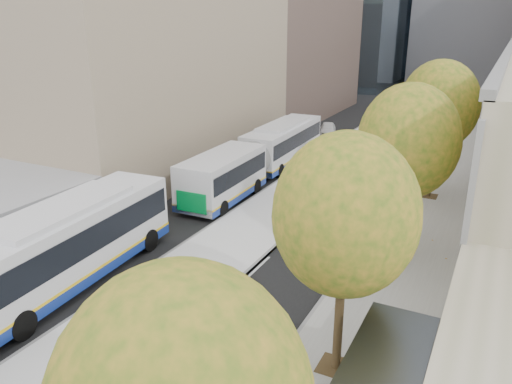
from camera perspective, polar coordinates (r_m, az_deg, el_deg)
The scene contains 8 objects.
bus_platform at distance 38.00m, azimuth 8.85°, elevation 3.10°, with size 4.25×150.00×0.15m, color silver.
sidewalk at distance 36.48m, azimuth 20.83°, elevation 1.30°, with size 4.75×150.00×0.08m, color gray.
bus_shelter at distance 13.70m, azimuth 15.52°, elevation -19.03°, with size 1.90×4.40×2.53m.
tree_c at distance 14.32m, azimuth 10.18°, elevation -2.65°, with size 4.20×4.20×7.28m.
tree_d at distance 22.68m, azimuth 17.03°, elevation 5.56°, with size 4.40×4.40×7.60m.
tree_e at distance 31.39m, azimuth 20.18°, elevation 9.26°, with size 4.60×4.60×7.92m.
bus_far at distance 34.32m, azimuth 0.56°, elevation 4.24°, with size 3.00×17.70×2.94m.
distant_car at distance 47.90m, azimuth 8.21°, elevation 7.15°, with size 1.42×3.54×1.21m, color silver.
Camera 1 is at (7.27, 0.20, 10.53)m, focal length 35.00 mm.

